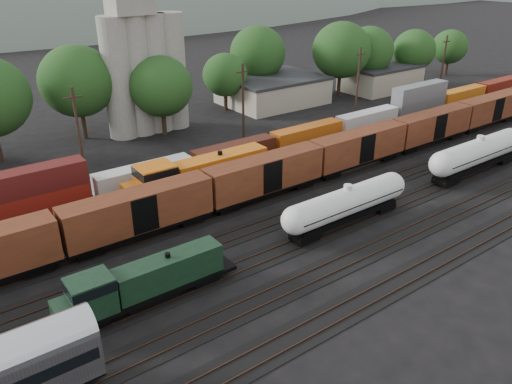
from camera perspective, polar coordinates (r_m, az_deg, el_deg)
ground at (r=52.86m, az=1.57°, el=-3.60°), size 600.00×600.00×0.00m
tracks at (r=52.84m, az=1.57°, el=-3.56°), size 180.00×33.20×0.20m
green_locomotive at (r=40.79m, az=-13.26°, el=-10.15°), size 15.15×2.67×4.01m
tank_car_a at (r=52.10m, az=10.32°, el=-1.26°), size 16.66×2.98×4.37m
tank_car_b at (r=70.05m, az=24.03°, el=4.12°), size 18.36×3.29×4.81m
orange_locomotive at (r=57.66m, az=-6.90°, el=1.87°), size 19.81×3.30×4.95m
boxcar_string at (r=52.88m, az=-5.62°, el=0.08°), size 153.60×2.90×4.20m
container_wall at (r=64.89m, az=-4.04°, el=4.38°), size 168.43×2.60×5.80m
grain_silo at (r=80.44m, az=-12.74°, el=14.44°), size 13.40×5.00×29.00m
industrial_sheds at (r=83.12m, az=-9.84°, el=8.84°), size 119.38×17.26×5.10m
tree_band at (r=82.70m, az=-10.09°, el=12.60°), size 165.43×22.22×14.53m
utility_poles at (r=67.87m, az=-9.91°, el=8.35°), size 122.20×0.36×12.00m
distant_hills at (r=304.60m, az=-26.71°, el=13.94°), size 860.00×286.00×130.00m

